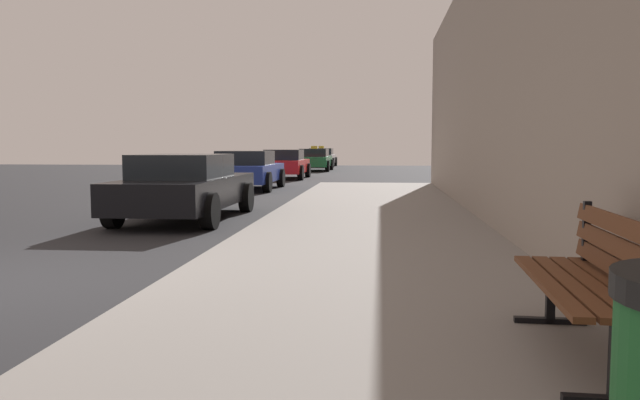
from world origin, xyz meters
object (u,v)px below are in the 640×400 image
Objects in this scene: car_red at (285,164)px; car_silver at (322,157)px; bench at (595,274)px; car_black at (186,186)px; car_blue at (247,170)px; car_green at (315,160)px.

car_silver reaches higher than car_red.
car_black is at bearing 125.10° from bench.
car_blue is 6.90m from car_red.
car_silver reaches higher than bench.
car_blue is 1.01× the size of car_red.
car_green is 1.04× the size of car_silver.
bench is at bearing -80.94° from car_green.
car_silver is at bearing 92.26° from car_green.
car_red is at bearing 105.86° from bench.
bench is 0.40× the size of car_silver.
car_red is at bearing 88.39° from car_blue.
car_black and car_blue have the same top height.
car_silver is (-5.37, 39.21, -0.02)m from bench.
bench is at bearing -76.72° from car_red.
car_black is 31.29m from car_silver.
car_blue is 22.92m from car_silver.
bench is 17.25m from car_blue.
bench is at bearing -70.82° from car_blue.
car_blue is at bearing -90.73° from car_silver.
car_green is 7.31m from car_silver.
bench is 0.39× the size of car_green.
car_green is at bearing 101.63° from bench.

